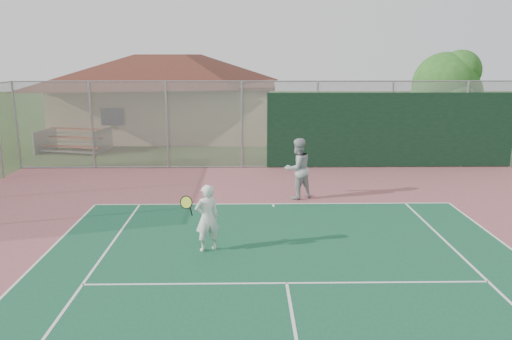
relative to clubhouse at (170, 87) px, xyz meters
The scene contains 6 objects.
back_fence 11.44m from the clubhouse, 50.42° to the right, with size 20.08×0.11×3.53m.
clubhouse is the anchor object (origin of this frame).
bleachers 6.82m from the clubhouse, 126.96° to the right, with size 3.20×2.27×1.07m.
tree 14.72m from the clubhouse, 26.32° to the right, with size 3.39×3.22×4.73m.
player_white_front 18.01m from the clubhouse, 79.02° to the right, with size 0.96×0.72×1.61m.
player_grey_back 14.61m from the clubhouse, 65.74° to the right, with size 1.19×1.12×1.94m.
Camera 1 is at (-0.78, -2.89, 4.54)m, focal length 35.00 mm.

